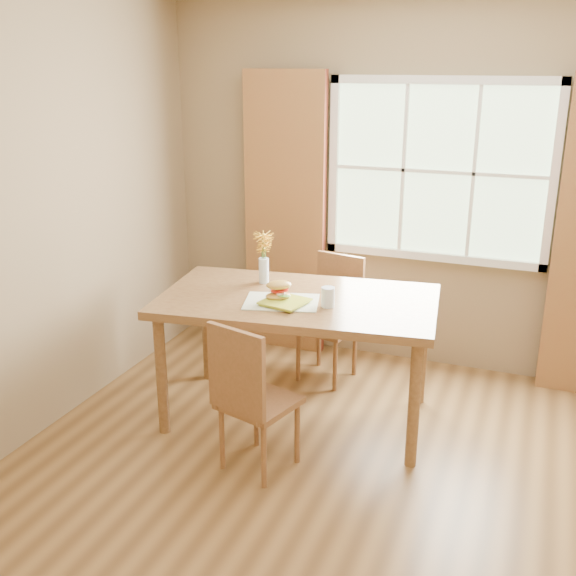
% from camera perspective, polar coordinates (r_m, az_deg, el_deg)
% --- Properties ---
extents(room, '(4.24, 3.84, 2.74)m').
position_cam_1_polar(room, '(3.26, 7.09, 2.42)').
color(room, brown).
rests_on(room, ground).
extents(window, '(1.62, 0.06, 1.32)m').
position_cam_1_polar(window, '(5.02, 12.61, 9.60)').
color(window, '#AFD39F').
rests_on(window, room).
extents(curtain_left, '(0.65, 0.08, 2.20)m').
position_cam_1_polar(curtain_left, '(5.31, -0.25, 6.12)').
color(curtain_left, maroon).
rests_on(curtain_left, room).
extents(dining_table, '(1.84, 1.18, 0.84)m').
position_cam_1_polar(dining_table, '(4.27, 0.83, -1.88)').
color(dining_table, brown).
rests_on(dining_table, room).
extents(chair_near, '(0.47, 0.47, 0.92)m').
position_cam_1_polar(chair_near, '(3.79, -3.23, -8.85)').
color(chair_near, brown).
rests_on(chair_near, room).
extents(chair_far, '(0.45, 0.45, 0.91)m').
position_cam_1_polar(chair_far, '(4.97, 3.80, -2.01)').
color(chair_far, brown).
rests_on(chair_far, room).
extents(placemat, '(0.52, 0.44, 0.01)m').
position_cam_1_polar(placemat, '(4.15, -0.55, -1.18)').
color(placemat, beige).
rests_on(placemat, dining_table).
extents(plate, '(0.30, 0.30, 0.01)m').
position_cam_1_polar(plate, '(4.10, -0.27, -1.28)').
color(plate, '#ACB82E').
rests_on(plate, placemat).
extents(croissant_sandwich, '(0.19, 0.18, 0.12)m').
position_cam_1_polar(croissant_sandwich, '(4.13, -0.80, -0.19)').
color(croissant_sandwich, gold).
rests_on(croissant_sandwich, plate).
extents(water_glass, '(0.08, 0.08, 0.12)m').
position_cam_1_polar(water_glass, '(4.07, 3.40, -0.81)').
color(water_glass, silver).
rests_on(water_glass, dining_table).
extents(flower_vase, '(0.14, 0.14, 0.35)m').
position_cam_1_polar(flower_vase, '(4.46, -2.06, 3.12)').
color(flower_vase, silver).
rests_on(flower_vase, dining_table).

